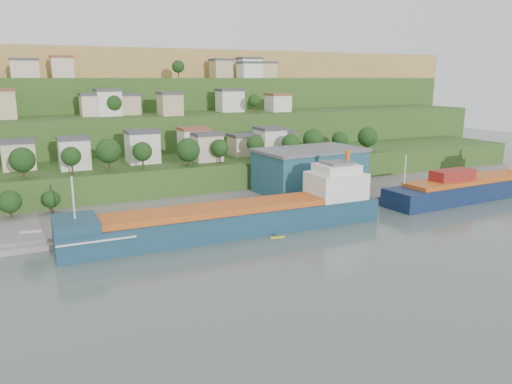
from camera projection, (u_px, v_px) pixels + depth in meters
ground at (247, 243)px, 108.39m from camera, size 500.00×500.00×0.00m
quay at (270, 204)px, 141.42m from camera, size 220.00×26.00×4.00m
hillside at (111, 147)px, 256.73m from camera, size 360.00×210.89×96.00m
cargo_ship_near at (239, 219)px, 115.65m from camera, size 75.52×12.57×19.39m
cargo_ship_far at (485, 187)px, 150.68m from camera, size 67.55×14.52×18.22m
warehouse at (310, 170)px, 147.45m from camera, size 32.26×21.14×12.80m
dinghy at (31, 233)px, 109.52m from camera, size 4.62×2.44×0.88m
kayak_orange at (165, 249)px, 103.70m from camera, size 2.87×0.91×0.71m
kayak_yellow at (278, 236)px, 111.92m from camera, size 3.43×1.17×0.84m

